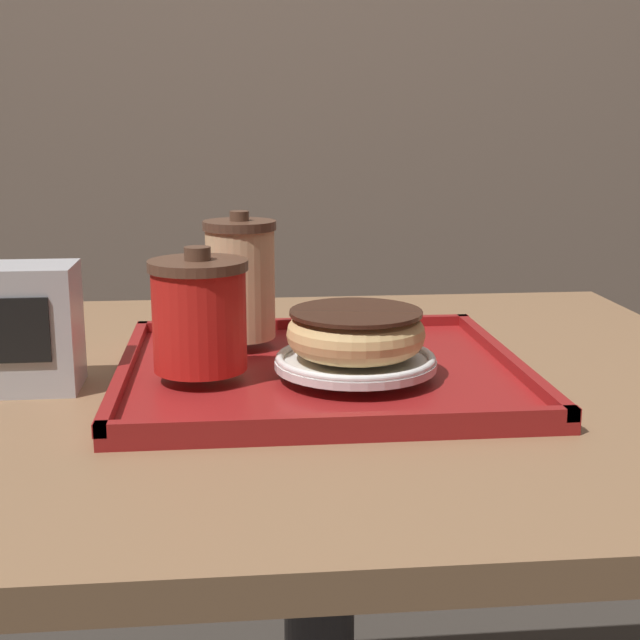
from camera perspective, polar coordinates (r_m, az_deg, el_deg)
wall_behind at (r=2.02m, az=-3.29°, el=17.68°), size 8.00×0.05×2.40m
cafe_table at (r=1.02m, az=-0.05°, el=-13.24°), size 0.95×0.84×0.76m
serving_tray at (r=0.93m, az=-0.00°, el=-3.40°), size 0.41×0.38×0.02m
coffee_cup_front at (r=0.88m, az=-7.74°, el=0.37°), size 0.10×0.10×0.12m
coffee_cup_rear at (r=1.00m, az=-5.11°, el=2.64°), size 0.08×0.08×0.14m
plate_with_chocolate_donut at (r=0.89m, az=2.29°, el=-2.61°), size 0.16×0.16×0.01m
donut_chocolate_glazed at (r=0.88m, az=2.30°, el=-0.77°), size 0.14×0.14×0.04m
spoon at (r=1.03m, az=1.38°, el=-0.65°), size 0.11×0.12×0.01m
napkin_dispenser at (r=0.93m, az=-18.24°, el=-0.47°), size 0.10×0.08×0.13m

